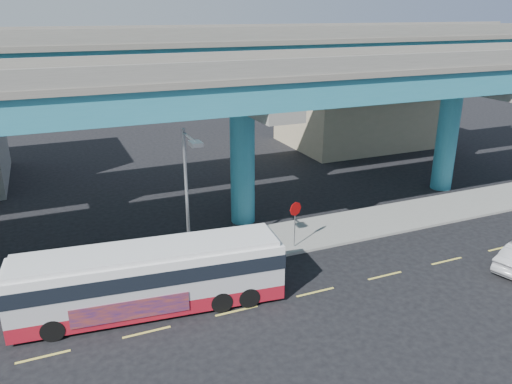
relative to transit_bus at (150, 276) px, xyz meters
name	(u,v)px	position (x,y,z in m)	size (l,w,h in m)	color
ground	(312,289)	(7.38, -1.34, -1.65)	(120.00, 120.00, 0.00)	black
sidewalk	(266,242)	(7.38, 4.16, -1.57)	(70.00, 4.00, 0.15)	gray
lane_markings	(315,292)	(7.38, -1.64, -1.64)	(58.00, 0.12, 0.01)	#D8C64C
viaduct	(241,74)	(7.38, 7.76, 7.49)	(52.00, 12.40, 11.70)	teal
building_beige	(360,108)	(25.38, 21.64, 1.86)	(14.00, 10.23, 7.00)	tan
transit_bus	(150,276)	(0.00, 0.00, 0.00)	(11.90, 3.71, 3.01)	maroon
parked_car	(74,264)	(-2.97, 4.31, -0.90)	(3.67, 1.92, 1.19)	#2C2C31
street_lamp	(189,184)	(2.49, 2.11, 3.27)	(0.50, 2.40, 7.28)	gray
stop_sign	(295,214)	(8.56, 2.83, 0.44)	(0.78, 0.23, 2.67)	gray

